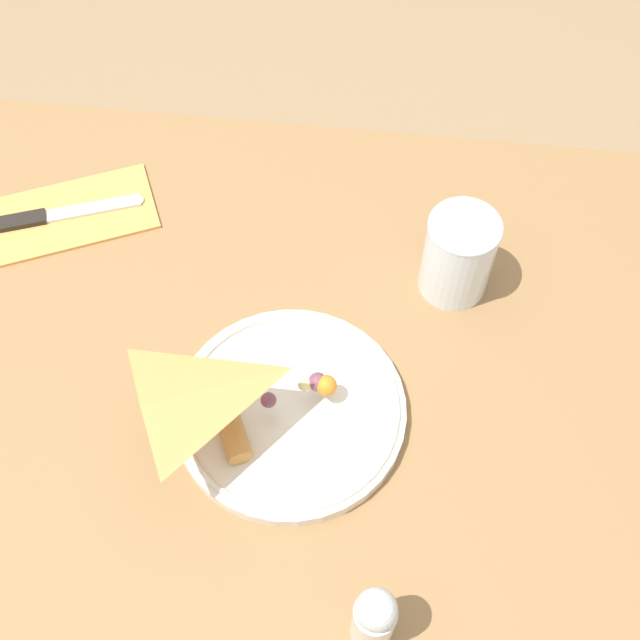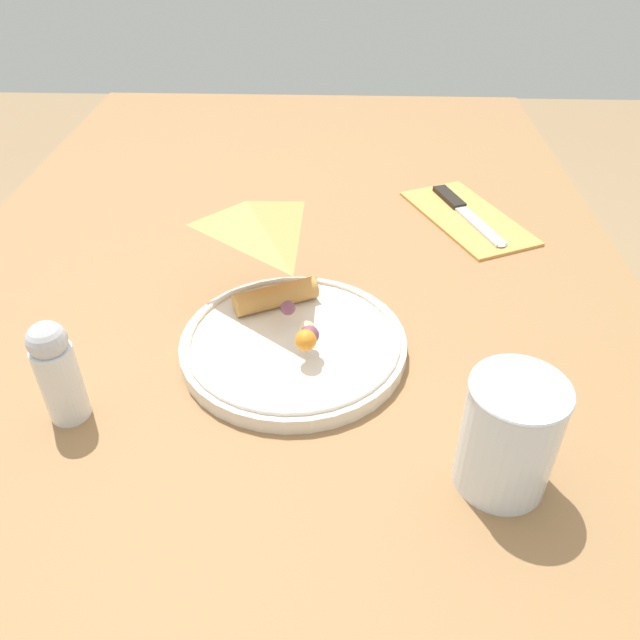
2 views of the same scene
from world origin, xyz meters
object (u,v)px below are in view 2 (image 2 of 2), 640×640
Objects in this scene: plate_pizza at (293,340)px; milk_glass at (508,440)px; napkin_folded at (467,217)px; dining_table at (289,317)px; salt_shaker at (57,371)px; butter_knife at (465,212)px.

plate_pizza is 0.24m from milk_glass.
napkin_folded is at bearing 143.00° from plate_pizza.
plate_pizza is at bearing -131.13° from milk_glass.
dining_table is 12.44× the size of salt_shaker.
butter_knife reaches higher than napkin_folded.
milk_glass reaches higher than butter_knife.
dining_table is at bearing -84.84° from butter_knife.
plate_pizza reaches higher than napkin_folded.
dining_table is 5.60× the size of plate_pizza.
plate_pizza is 1.31× the size of butter_knife.
butter_knife is (-0.01, -0.00, 0.00)m from napkin_folded.
plate_pizza is (0.18, 0.02, 0.11)m from dining_table.
dining_table is at bearing -66.06° from napkin_folded.
milk_glass is at bearing 81.07° from salt_shaker.
milk_glass is at bearing -5.40° from napkin_folded.
dining_table is 12.52× the size of milk_glass.
butter_knife is (-0.45, 0.04, -0.04)m from milk_glass.
plate_pizza is 2.23× the size of milk_glass.
milk_glass is at bearing 48.87° from plate_pizza.
napkin_folded is 1.30× the size of butter_knife.
butter_knife is at bearing 175.06° from milk_glass.
butter_knife is (-0.12, 0.24, 0.10)m from dining_table.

